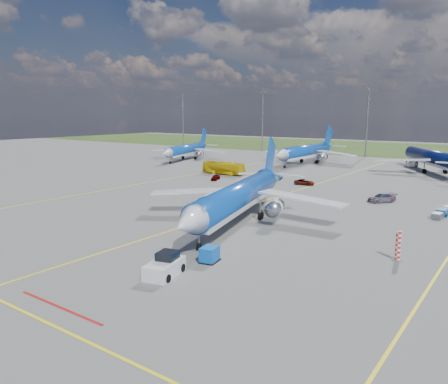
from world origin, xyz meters
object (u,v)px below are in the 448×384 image
Objects in this scene: service_car_c at (382,198)px; pushback_tug at (165,266)px; main_airliner at (238,222)px; service_car_b at (304,182)px; baggage_tug_w at (441,213)px; service_car_a at (215,177)px; bg_jet_nw at (186,160)px; baggage_tug_c at (276,178)px; apron_bus at (224,168)px; warning_post at (398,246)px; bg_jet_n at (430,172)px; uld_container at (209,254)px; bg_jet_nnw at (305,164)px.

pushback_tug is at bearing -60.93° from service_car_c.
main_airliner is 9.52× the size of service_car_b.
baggage_tug_w is (27.75, -14.36, -0.10)m from service_car_b.
main_airliner reaches higher than service_car_a.
bg_jet_nw reaches higher than service_car_a.
service_car_a is 47.24m from baggage_tug_w.
main_airliner is 11.51× the size of service_car_a.
baggage_tug_c is (11.09, 7.38, -0.01)m from service_car_a.
main_airliner is 46.68m from apron_bus.
warning_post is 30.29m from service_car_c.
apron_bus is 9.48m from service_car_a.
bg_jet_n is at bearing 71.73° from pushback_tug.
warning_post is at bearing -54.06° from bg_jet_nw.
main_airliner is at bearing 170.51° from warning_post.
uld_container is at bearing -85.03° from baggage_tug_c.
baggage_tug_w is at bearing -109.60° from apron_bus.
baggage_tug_w is 38.87m from baggage_tug_c.
bg_jet_nnw is 65.79m from baggage_tug_w.
pushback_tug is 56.85m from service_car_a.
baggage_tug_w is (0.11, 22.90, -1.03)m from warning_post.
service_car_b is (-16.96, -36.59, 0.57)m from bg_jet_n.
warning_post is at bearing -129.25° from apron_bus.
bg_jet_n is 71.08m from main_airliner.
warning_post is 74.63m from bg_jet_n.
baggage_tug_w is at bearing -41.59° from baggage_tug_c.
warning_post is at bearing 30.64° from pushback_tug.
uld_container is 50.03m from service_car_b.
warning_post is 99.19m from bg_jet_nw.
apron_bus is 2.36× the size of baggage_tug_w.
pushback_tug is at bearing -112.49° from uld_container.
uld_container reaches higher than service_car_c.
pushback_tug is 45.51m from service_car_c.
bg_jet_nnw is (-43.70, 71.97, -1.50)m from warning_post.
service_car_a is 13.32m from baggage_tug_c.
bg_jet_nnw is 71.88m from main_airliner.
baggage_tug_w is at bearing 26.63° from main_airliner.
bg_jet_n is 6.38× the size of pushback_tug.
baggage_tug_c is (-24.51, -34.66, 0.57)m from bg_jet_n.
main_airliner reaches higher than pushback_tug.
service_car_c reaches higher than service_car_b.
apron_bus reaches higher than service_car_a.
warning_post is at bearing 66.91° from bg_jet_n.
uld_container is 37.29m from baggage_tug_w.
bg_jet_n reaches higher than warning_post.
bg_jet_nnw reaches higher than baggage_tug_c.
bg_jet_n is at bearing 76.08° from uld_container.
pushback_tug is 1.28× the size of service_car_c.
service_car_c is at bearing 67.10° from pushback_tug.
bg_jet_n reaches higher than apron_bus.
apron_bus reaches higher than pushback_tug.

